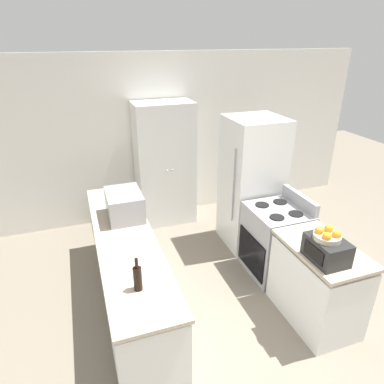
# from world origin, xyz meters

# --- Properties ---
(wall_back) EXTENTS (7.00, 0.06, 2.60)m
(wall_back) POSITION_xyz_m (0.00, 3.51, 1.30)
(wall_back) COLOR white
(wall_back) RESTS_ON ground_plane
(counter_left) EXTENTS (0.60, 2.67, 0.89)m
(counter_left) POSITION_xyz_m (-0.91, 1.43, 0.43)
(counter_left) COLOR silver
(counter_left) RESTS_ON ground_plane
(counter_right) EXTENTS (0.60, 0.95, 0.89)m
(counter_right) POSITION_xyz_m (0.91, 0.58, 0.43)
(counter_right) COLOR silver
(counter_right) RESTS_ON ground_plane
(pantry_cabinet) EXTENTS (0.88, 0.55, 1.93)m
(pantry_cabinet) POSITION_xyz_m (0.00, 3.20, 0.96)
(pantry_cabinet) COLOR silver
(pantry_cabinet) RESTS_ON ground_plane
(stove) EXTENTS (0.66, 0.70, 1.05)m
(stove) POSITION_xyz_m (0.93, 1.42, 0.45)
(stove) COLOR #9E9EA3
(stove) RESTS_ON ground_plane
(refrigerator) EXTENTS (0.75, 0.73, 1.84)m
(refrigerator) POSITION_xyz_m (0.97, 2.18, 0.92)
(refrigerator) COLOR white
(refrigerator) RESTS_ON ground_plane
(microwave) EXTENTS (0.39, 0.52, 0.30)m
(microwave) POSITION_xyz_m (-0.83, 1.86, 1.04)
(microwave) COLOR #939399
(microwave) RESTS_ON counter_left
(wine_bottle) EXTENTS (0.07, 0.07, 0.30)m
(wine_bottle) POSITION_xyz_m (-0.94, 0.57, 1.00)
(wine_bottle) COLOR black
(wine_bottle) RESTS_ON counter_left
(toaster_oven) EXTENTS (0.29, 0.38, 0.23)m
(toaster_oven) POSITION_xyz_m (0.78, 0.40, 1.00)
(toaster_oven) COLOR black
(toaster_oven) RESTS_ON counter_right
(fruit_bowl) EXTENTS (0.25, 0.25, 0.11)m
(fruit_bowl) POSITION_xyz_m (0.77, 0.41, 1.16)
(fruit_bowl) COLOR #B2A893
(fruit_bowl) RESTS_ON toaster_oven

